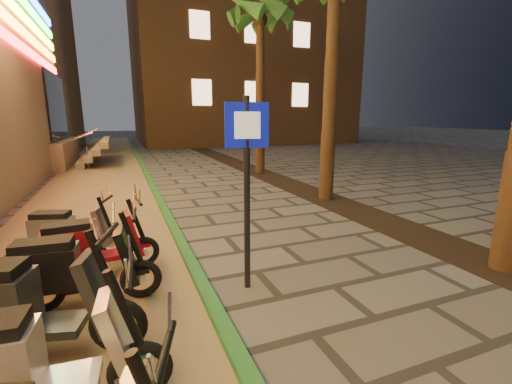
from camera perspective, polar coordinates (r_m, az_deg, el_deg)
name	(u,v)px	position (r m, az deg, el deg)	size (l,w,h in m)	color
parking_strip	(96,195)	(11.44, -25.14, -0.42)	(3.40, 60.00, 0.01)	#8C7251
green_curb	(154,189)	(11.44, -16.67, 0.48)	(0.18, 60.00, 0.10)	#286B2D
planting_strip	(372,217)	(8.53, 18.83, -3.97)	(1.20, 40.00, 0.02)	black
apartment_block	(232,4)	(36.34, -3.97, 28.74)	(18.00, 16.06, 25.00)	brown
palm_d	(260,20)	(14.69, 0.71, 26.75)	(2.97, 3.02, 7.16)	#472D19
pedestrian_sign	(247,168)	(4.43, -1.51, 3.95)	(0.57, 0.11, 2.58)	black
scooter_6	(24,365)	(3.34, -34.18, -22.69)	(1.71, 0.60, 1.20)	black
scooter_7	(20,306)	(4.10, -34.63, -15.38)	(1.84, 0.90, 1.30)	black
scooter_8	(70,269)	(4.82, -28.53, -11.21)	(1.69, 0.59, 1.19)	black
scooter_9	(88,246)	(5.59, -26.20, -8.05)	(1.61, 0.60, 1.13)	black
scooter_10	(67,232)	(6.51, -28.95, -5.87)	(1.48, 0.77, 1.05)	black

